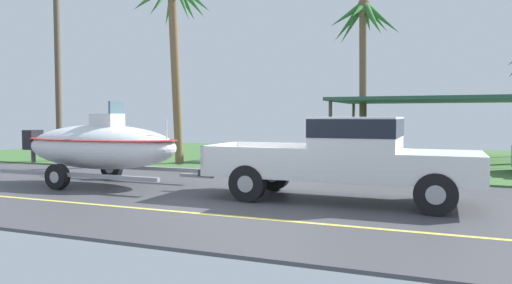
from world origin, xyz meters
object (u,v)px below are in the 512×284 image
object	(u,v)px
carport_awning	(429,101)
palm_tree_mid	(176,16)
pickup_truck_towing	(356,154)
palm_tree_near_left	(363,34)
utility_pole	(58,63)
boat_on_trailer	(100,146)

from	to	relation	value
carport_awning	palm_tree_mid	world-z (taller)	palm_tree_mid
carport_awning	pickup_truck_towing	bearing A→B (deg)	-96.13
palm_tree_near_left	utility_pole	world-z (taller)	utility_pole
boat_on_trailer	palm_tree_mid	size ratio (longest dim) A/B	0.83
pickup_truck_towing	palm_tree_near_left	bearing A→B (deg)	98.29
carport_awning	palm_tree_near_left	size ratio (longest dim) A/B	1.11
palm_tree_near_left	palm_tree_mid	xyz separation A→B (m)	(-6.04, -5.32, 0.21)
carport_awning	utility_pole	bearing A→B (deg)	-155.31
boat_on_trailer	palm_tree_mid	distance (m)	6.92
pickup_truck_towing	boat_on_trailer	xyz separation A→B (m)	(-6.84, 0.00, 0.01)
boat_on_trailer	utility_pole	xyz separation A→B (m)	(-5.75, 4.45, 2.92)
pickup_truck_towing	palm_tree_mid	world-z (taller)	palm_tree_mid
pickup_truck_towing	palm_tree_near_left	distance (m)	11.46
boat_on_trailer	pickup_truck_towing	bearing A→B (deg)	-0.00
pickup_truck_towing	palm_tree_mid	bearing A→B (deg)	145.61
carport_awning	palm_tree_near_left	distance (m)	3.94
palm_tree_mid	utility_pole	size ratio (longest dim) A/B	0.94
pickup_truck_towing	palm_tree_near_left	world-z (taller)	palm_tree_near_left
palm_tree_mid	utility_pole	bearing A→B (deg)	-171.76
pickup_truck_towing	palm_tree_mid	size ratio (longest dim) A/B	0.84
boat_on_trailer	carport_awning	distance (m)	13.49
pickup_truck_towing	boat_on_trailer	size ratio (longest dim) A/B	1.01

